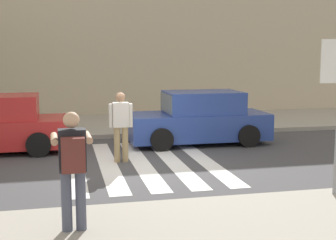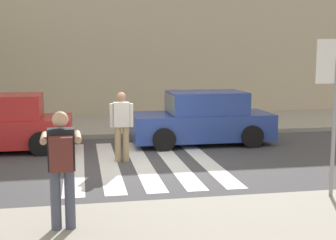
% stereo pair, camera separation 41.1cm
% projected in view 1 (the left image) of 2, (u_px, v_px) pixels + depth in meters
% --- Properties ---
extents(ground_plane, '(120.00, 120.00, 0.00)m').
position_uv_depth(ground_plane, '(142.00, 165.00, 11.28)').
color(ground_plane, '#424244').
extents(sidewalk_far, '(60.00, 4.80, 0.14)m').
position_uv_depth(sidewalk_far, '(115.00, 125.00, 17.07)').
color(sidewalk_far, '#9E998C').
rests_on(sidewalk_far, ground).
extents(building_facade_far, '(56.00, 4.00, 6.68)m').
position_uv_depth(building_facade_far, '(103.00, 38.00, 20.85)').
color(building_facade_far, beige).
rests_on(building_facade_far, ground).
extents(crosswalk_stripe_0, '(0.44, 5.20, 0.01)m').
position_uv_depth(crosswalk_stripe_0, '(74.00, 166.00, 11.13)').
color(crosswalk_stripe_0, silver).
rests_on(crosswalk_stripe_0, ground).
extents(crosswalk_stripe_1, '(0.44, 5.20, 0.01)m').
position_uv_depth(crosswalk_stripe_1, '(108.00, 164.00, 11.30)').
color(crosswalk_stripe_1, silver).
rests_on(crosswalk_stripe_1, ground).
extents(crosswalk_stripe_2, '(0.44, 5.20, 0.01)m').
position_uv_depth(crosswalk_stripe_2, '(141.00, 163.00, 11.48)').
color(crosswalk_stripe_2, silver).
rests_on(crosswalk_stripe_2, ground).
extents(crosswalk_stripe_3, '(0.44, 5.20, 0.01)m').
position_uv_depth(crosswalk_stripe_3, '(172.00, 161.00, 11.65)').
color(crosswalk_stripe_3, silver).
rests_on(crosswalk_stripe_3, ground).
extents(crosswalk_stripe_4, '(0.44, 5.20, 0.01)m').
position_uv_depth(crosswalk_stripe_4, '(203.00, 159.00, 11.82)').
color(crosswalk_stripe_4, silver).
rests_on(crosswalk_stripe_4, ground).
extents(photographer_with_backpack, '(0.60, 0.85, 1.72)m').
position_uv_depth(photographer_with_backpack, '(73.00, 161.00, 6.59)').
color(photographer_with_backpack, '#474C60').
rests_on(photographer_with_backpack, sidewalk_near).
extents(pedestrian_crossing, '(0.58, 0.26, 1.72)m').
position_uv_depth(pedestrian_crossing, '(121.00, 123.00, 11.43)').
color(pedestrian_crossing, tan).
rests_on(pedestrian_crossing, ground).
extents(parked_car_blue, '(4.10, 1.92, 1.55)m').
position_uv_depth(parked_car_blue, '(199.00, 119.00, 13.86)').
color(parked_car_blue, '#284293').
rests_on(parked_car_blue, ground).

